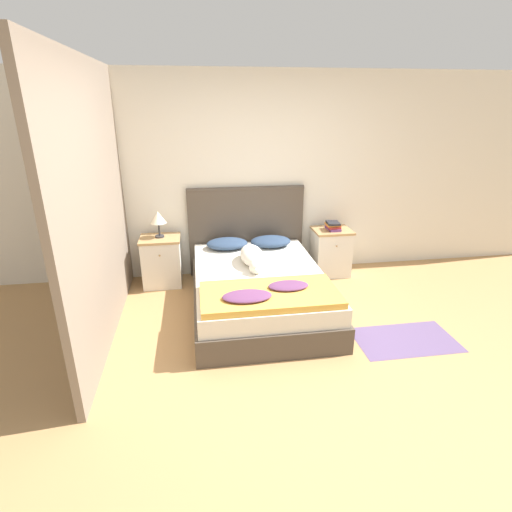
{
  "coord_description": "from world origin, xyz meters",
  "views": [
    {
      "loc": [
        -0.78,
        -2.92,
        2.17
      ],
      "look_at": [
        -0.15,
        1.22,
        0.55
      ],
      "focal_mm": 28.0,
      "sensor_mm": 36.0,
      "label": 1
    }
  ],
  "objects_px": {
    "bed": "(259,290)",
    "book_stack": "(333,226)",
    "pillow_right": "(271,241)",
    "nightstand_right": "(331,252)",
    "nightstand_left": "(162,261)",
    "pillow_left": "(227,244)",
    "table_lamp": "(158,218)",
    "dog": "(252,256)"
  },
  "relations": [
    {
      "from": "nightstand_right",
      "to": "pillow_right",
      "type": "relative_size",
      "value": 1.21
    },
    {
      "from": "bed",
      "to": "pillow_right",
      "type": "distance_m",
      "value": 0.88
    },
    {
      "from": "nightstand_right",
      "to": "dog",
      "type": "height_order",
      "value": "dog"
    },
    {
      "from": "pillow_left",
      "to": "dog",
      "type": "distance_m",
      "value": 0.61
    },
    {
      "from": "bed",
      "to": "pillow_right",
      "type": "bearing_deg",
      "value": 70.51
    },
    {
      "from": "bed",
      "to": "nightstand_left",
      "type": "relative_size",
      "value": 3.27
    },
    {
      "from": "table_lamp",
      "to": "pillow_right",
      "type": "bearing_deg",
      "value": -1.97
    },
    {
      "from": "book_stack",
      "to": "dog",
      "type": "bearing_deg",
      "value": -153.05
    },
    {
      "from": "bed",
      "to": "book_stack",
      "type": "xyz_separation_m",
      "value": [
        1.1,
        0.8,
        0.45
      ]
    },
    {
      "from": "nightstand_left",
      "to": "book_stack",
      "type": "height_order",
      "value": "book_stack"
    },
    {
      "from": "nightstand_right",
      "to": "book_stack",
      "type": "bearing_deg",
      "value": -81.94
    },
    {
      "from": "nightstand_left",
      "to": "pillow_right",
      "type": "distance_m",
      "value": 1.39
    },
    {
      "from": "book_stack",
      "to": "table_lamp",
      "type": "height_order",
      "value": "table_lamp"
    },
    {
      "from": "dog",
      "to": "table_lamp",
      "type": "xyz_separation_m",
      "value": [
        -1.06,
        0.61,
        0.32
      ]
    },
    {
      "from": "bed",
      "to": "pillow_left",
      "type": "bearing_deg",
      "value": 109.49
    },
    {
      "from": "bed",
      "to": "nightstand_right",
      "type": "bearing_deg",
      "value": 36.52
    },
    {
      "from": "nightstand_right",
      "to": "dog",
      "type": "relative_size",
      "value": 0.84
    },
    {
      "from": "pillow_right",
      "to": "table_lamp",
      "type": "bearing_deg",
      "value": 178.03
    },
    {
      "from": "pillow_left",
      "to": "bed",
      "type": "bearing_deg",
      "value": -70.51
    },
    {
      "from": "nightstand_left",
      "to": "pillow_left",
      "type": "xyz_separation_m",
      "value": [
        0.82,
        -0.03,
        0.2
      ]
    },
    {
      "from": "nightstand_left",
      "to": "pillow_right",
      "type": "relative_size",
      "value": 1.21
    },
    {
      "from": "nightstand_right",
      "to": "pillow_left",
      "type": "height_order",
      "value": "nightstand_right"
    },
    {
      "from": "bed",
      "to": "book_stack",
      "type": "bearing_deg",
      "value": 36.0
    },
    {
      "from": "nightstand_left",
      "to": "dog",
      "type": "height_order",
      "value": "dog"
    },
    {
      "from": "pillow_left",
      "to": "table_lamp",
      "type": "relative_size",
      "value": 1.59
    },
    {
      "from": "dog",
      "to": "book_stack",
      "type": "height_order",
      "value": "book_stack"
    },
    {
      "from": "nightstand_right",
      "to": "dog",
      "type": "distance_m",
      "value": 1.3
    },
    {
      "from": "nightstand_left",
      "to": "book_stack",
      "type": "xyz_separation_m",
      "value": [
        2.2,
        -0.01,
        0.36
      ]
    },
    {
      "from": "bed",
      "to": "pillow_right",
      "type": "height_order",
      "value": "pillow_right"
    },
    {
      "from": "nightstand_left",
      "to": "table_lamp",
      "type": "relative_size",
      "value": 1.92
    },
    {
      "from": "table_lamp",
      "to": "bed",
      "type": "bearing_deg",
      "value": -37.15
    },
    {
      "from": "nightstand_left",
      "to": "pillow_left",
      "type": "relative_size",
      "value": 1.21
    },
    {
      "from": "table_lamp",
      "to": "pillow_left",
      "type": "bearing_deg",
      "value": -3.31
    },
    {
      "from": "dog",
      "to": "table_lamp",
      "type": "bearing_deg",
      "value": 149.91
    },
    {
      "from": "nightstand_left",
      "to": "pillow_right",
      "type": "bearing_deg",
      "value": -1.19
    },
    {
      "from": "dog",
      "to": "nightstand_left",
      "type": "bearing_deg",
      "value": 150.68
    },
    {
      "from": "pillow_right",
      "to": "book_stack",
      "type": "height_order",
      "value": "book_stack"
    },
    {
      "from": "pillow_right",
      "to": "pillow_left",
      "type": "bearing_deg",
      "value": 180.0
    },
    {
      "from": "bed",
      "to": "pillow_left",
      "type": "xyz_separation_m",
      "value": [
        -0.28,
        0.78,
        0.29
      ]
    },
    {
      "from": "book_stack",
      "to": "table_lamp",
      "type": "bearing_deg",
      "value": 179.15
    },
    {
      "from": "nightstand_left",
      "to": "pillow_left",
      "type": "height_order",
      "value": "nightstand_left"
    },
    {
      "from": "bed",
      "to": "dog",
      "type": "distance_m",
      "value": 0.39
    }
  ]
}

